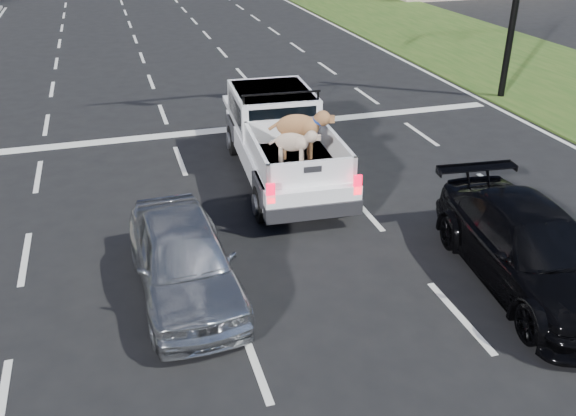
# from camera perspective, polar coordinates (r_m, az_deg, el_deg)

# --- Properties ---
(ground) EXTENTS (160.00, 160.00, 0.00)m
(ground) POSITION_cam_1_polar(r_m,az_deg,el_deg) (9.84, 6.88, -11.85)
(ground) COLOR black
(ground) RESTS_ON ground
(road_markings) EXTENTS (17.75, 60.00, 0.01)m
(road_markings) POSITION_cam_1_polar(r_m,az_deg,el_deg) (15.19, -2.78, 3.19)
(road_markings) COLOR silver
(road_markings) RESTS_ON ground
(pickup_truck) EXTENTS (2.41, 5.73, 2.10)m
(pickup_truck) POSITION_cam_1_polar(r_m,az_deg,el_deg) (14.74, -0.57, 6.57)
(pickup_truck) COLOR black
(pickup_truck) RESTS_ON ground
(silver_sedan) EXTENTS (1.77, 4.06, 1.36)m
(silver_sedan) POSITION_cam_1_polar(r_m,az_deg,el_deg) (10.51, -9.74, -4.71)
(silver_sedan) COLOR #B1B4B8
(silver_sedan) RESTS_ON ground
(black_coupe) EXTENTS (2.42, 4.97, 1.39)m
(black_coupe) POSITION_cam_1_polar(r_m,az_deg,el_deg) (11.43, 21.81, -3.55)
(black_coupe) COLOR black
(black_coupe) RESTS_ON ground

